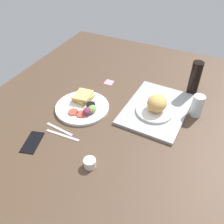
{
  "coord_description": "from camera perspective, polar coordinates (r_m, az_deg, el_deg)",
  "views": [
    {
      "loc": [
        93.66,
        46.69,
        90.0
      ],
      "look_at": [
        2.0,
        3.0,
        4.0
      ],
      "focal_mm": 39.46,
      "sensor_mm": 36.0,
      "label": 1
    }
  ],
  "objects": [
    {
      "name": "ground_plane",
      "position": [
        1.39,
        -0.76,
        -0.91
      ],
      "size": [
        190.0,
        150.0,
        3.0
      ],
      "primitive_type": "cube",
      "color": "#4C3828"
    },
    {
      "name": "serving_tray",
      "position": [
        1.43,
        10.26,
        0.75
      ],
      "size": [
        46.4,
        34.94,
        1.6
      ],
      "primitive_type": "cube",
      "rotation": [
        0.0,
        0.0,
        -0.04
      ],
      "color": "#9EA0A3",
      "rests_on": "ground_plane"
    },
    {
      "name": "bread_plate_near",
      "position": [
        1.37,
        10.2,
        1.42
      ],
      "size": [
        20.4,
        20.4,
        9.96
      ],
      "color": "white",
      "rests_on": "serving_tray"
    },
    {
      "name": "plate_with_salad",
      "position": [
        1.42,
        -6.66,
        1.43
      ],
      "size": [
        30.66,
        30.66,
        5.4
      ],
      "color": "white",
      "rests_on": "ground_plane"
    },
    {
      "name": "drinking_glass",
      "position": [
        1.41,
        19.17,
        1.38
      ],
      "size": [
        6.34,
        6.34,
        12.62
      ],
      "primitive_type": "cylinder",
      "color": "silver",
      "rests_on": "ground_plane"
    },
    {
      "name": "soda_bottle",
      "position": [
        1.56,
        18.65,
        7.41
      ],
      "size": [
        6.4,
        6.4,
        21.39
      ],
      "primitive_type": "cylinder",
      "color": "black",
      "rests_on": "ground_plane"
    },
    {
      "name": "espresso_cup",
      "position": [
        1.12,
        -5.18,
        -11.67
      ],
      "size": [
        5.6,
        5.6,
        4.0
      ],
      "primitive_type": "cylinder",
      "color": "silver",
      "rests_on": "ground_plane"
    },
    {
      "name": "fork",
      "position": [
        1.32,
        -12.09,
        -3.87
      ],
      "size": [
        3.37,
        17.05,
        0.5
      ],
      "primitive_type": "cube",
      "rotation": [
        0.0,
        0.0,
        1.45
      ],
      "color": "#B7B7BC",
      "rests_on": "ground_plane"
    },
    {
      "name": "knife",
      "position": [
        1.28,
        -11.39,
        -5.26
      ],
      "size": [
        2.16,
        19.04,
        0.5
      ],
      "primitive_type": "cube",
      "rotation": [
        0.0,
        0.0,
        1.61
      ],
      "color": "#B7B7BC",
      "rests_on": "ground_plane"
    },
    {
      "name": "cell_phone",
      "position": [
        1.28,
        -17.96,
        -6.6
      ],
      "size": [
        15.78,
        10.72,
        0.8
      ],
      "primitive_type": "cube",
      "rotation": [
        0.0,
        0.0,
        0.27
      ],
      "color": "black",
      "rests_on": "ground_plane"
    },
    {
      "name": "sticky_note",
      "position": [
        1.64,
        -0.68,
        6.92
      ],
      "size": [
        5.73,
        5.73,
        0.12
      ],
      "primitive_type": "cube",
      "rotation": [
        0.0,
        0.0,
        0.02
      ],
      "color": "pink",
      "rests_on": "ground_plane"
    }
  ]
}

